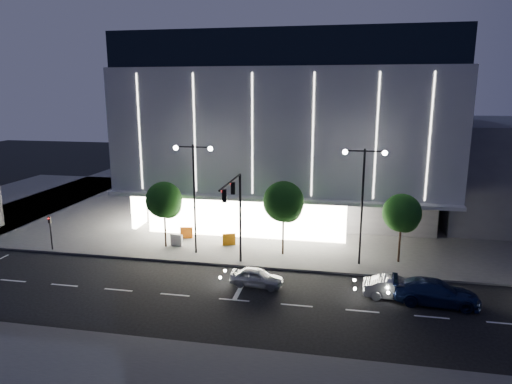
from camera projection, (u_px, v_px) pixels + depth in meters
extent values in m
plane|color=black|center=(211.00, 288.00, 30.92)|extent=(160.00, 160.00, 0.00)
cube|color=#474747|center=(310.00, 205.00, 52.99)|extent=(70.00, 40.00, 0.15)
cube|color=#4C4C51|center=(294.00, 188.00, 52.94)|extent=(28.00, 21.00, 4.00)
cube|color=#A2A2A8|center=(293.00, 124.00, 49.38)|extent=(30.00, 25.00, 11.00)
cube|color=black|center=(294.00, 57.00, 47.85)|extent=(29.40, 24.50, 3.00)
cube|color=white|center=(244.00, 217.00, 40.74)|extent=(18.00, 0.40, 3.60)
cube|color=white|center=(154.00, 198.00, 47.80)|extent=(0.40, 10.00, 3.60)
cube|color=#A2A2A8|center=(276.00, 198.00, 38.77)|extent=(30.00, 2.00, 0.30)
cube|color=white|center=(276.00, 135.00, 37.38)|extent=(24.00, 0.06, 10.00)
cube|color=#4C4C51|center=(511.00, 169.00, 48.06)|extent=(16.00, 20.00, 10.00)
cylinder|color=black|center=(240.00, 220.00, 34.58)|extent=(0.18, 0.18, 7.00)
cylinder|color=black|center=(231.00, 182.00, 31.03)|extent=(0.14, 5.80, 0.14)
cube|color=black|center=(233.00, 188.00, 31.83)|extent=(0.28, 0.18, 0.85)
cube|color=black|center=(224.00, 196.00, 29.53)|extent=(0.28, 0.18, 0.85)
sphere|color=#FF0C0C|center=(231.00, 184.00, 31.79)|extent=(0.14, 0.14, 0.14)
cylinder|color=black|center=(195.00, 201.00, 36.24)|extent=(0.16, 0.16, 9.00)
cylinder|color=black|center=(184.00, 147.00, 35.43)|extent=(1.40, 0.10, 0.10)
cylinder|color=black|center=(202.00, 147.00, 35.17)|extent=(1.40, 0.10, 0.10)
sphere|color=white|center=(176.00, 148.00, 35.58)|extent=(0.36, 0.36, 0.36)
sphere|color=white|center=(210.00, 149.00, 35.07)|extent=(0.36, 0.36, 0.36)
cylinder|color=black|center=(362.00, 209.00, 33.86)|extent=(0.16, 0.16, 9.00)
cylinder|color=black|center=(355.00, 151.00, 33.04)|extent=(1.40, 0.10, 0.10)
cylinder|color=black|center=(375.00, 151.00, 32.79)|extent=(1.40, 0.10, 0.10)
sphere|color=white|center=(345.00, 152.00, 33.20)|extent=(0.36, 0.36, 0.36)
sphere|color=white|center=(385.00, 153.00, 32.68)|extent=(0.36, 0.36, 0.36)
cylinder|color=black|center=(51.00, 234.00, 37.66)|extent=(0.12, 0.12, 3.00)
cube|color=black|center=(50.00, 220.00, 37.40)|extent=(0.22, 0.16, 0.55)
sphere|color=#FF0C0C|center=(49.00, 218.00, 37.26)|extent=(0.10, 0.10, 0.10)
cylinder|color=black|center=(165.00, 227.00, 38.32)|extent=(0.16, 0.16, 3.78)
sphere|color=#13350E|center=(164.00, 200.00, 37.81)|extent=(3.02, 3.02, 3.02)
sphere|color=#13350E|center=(168.00, 206.00, 38.07)|extent=(2.16, 2.16, 2.16)
sphere|color=#13350E|center=(161.00, 204.00, 37.79)|extent=(1.94, 1.94, 1.94)
cylinder|color=black|center=(283.00, 232.00, 36.45)|extent=(0.16, 0.16, 4.06)
sphere|color=#13350E|center=(283.00, 202.00, 35.91)|extent=(3.25, 3.25, 3.25)
sphere|color=#13350E|center=(287.00, 208.00, 36.17)|extent=(2.32, 2.32, 2.32)
sphere|color=#13350E|center=(280.00, 206.00, 35.89)|extent=(2.09, 2.09, 2.09)
cylinder|color=black|center=(400.00, 241.00, 34.85)|extent=(0.16, 0.16, 3.64)
sphere|color=#13350E|center=(402.00, 213.00, 34.36)|extent=(2.91, 2.91, 2.91)
sphere|color=#13350E|center=(405.00, 219.00, 34.61)|extent=(2.08, 2.08, 2.08)
sphere|color=#13350E|center=(398.00, 217.00, 34.33)|extent=(1.87, 1.87, 1.87)
imported|color=#B3B6BB|center=(257.00, 277.00, 31.10)|extent=(3.79, 1.83, 1.25)
imported|color=#989B9F|center=(396.00, 288.00, 29.21)|extent=(4.19, 1.57, 1.37)
imported|color=#131F48|center=(436.00, 292.00, 28.47)|extent=(5.42, 2.53, 1.53)
cube|color=#CA530B|center=(186.00, 233.00, 40.76)|extent=(1.13, 0.44, 1.00)
cube|color=#BCBCBC|center=(177.00, 240.00, 38.77)|extent=(1.13, 0.50, 1.00)
cube|color=orange|center=(229.00, 239.00, 38.92)|extent=(1.11, 0.64, 1.00)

